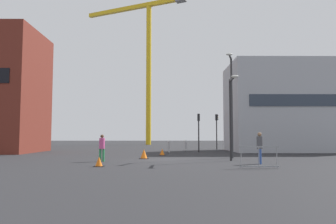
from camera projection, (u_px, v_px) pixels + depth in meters
name	position (u px, v px, depth m)	size (l,w,h in m)	color
ground	(169.00, 160.00, 21.05)	(160.00, 160.00, 0.00)	#28282B
office_block	(292.00, 108.00, 33.34)	(12.94, 7.63, 9.00)	#A8AAB2
construction_crane	(146.00, 49.00, 57.92)	(18.89, 9.44, 25.88)	gold
streetlamp_tall	(231.00, 98.00, 22.74)	(0.71, 1.61, 7.21)	#2D2D30
streetlamp_short	(231.00, 110.00, 20.30)	(0.44, 1.85, 5.23)	#232326
traffic_light_corner	(217.00, 126.00, 37.03)	(0.38, 0.27, 4.05)	#232326
traffic_light_near	(199.00, 126.00, 31.26)	(0.26, 0.38, 3.72)	#232326
pedestrian_walking	(260.00, 145.00, 18.18)	(0.34, 0.34, 1.78)	#33519E
pedestrian_waiting	(102.00, 146.00, 19.81)	(0.34, 0.34, 1.66)	#2D844C
safety_barrier_mid_span	(259.00, 157.00, 15.70)	(1.94, 0.12, 1.08)	gray
safety_barrier_right_run	(186.00, 146.00, 33.54)	(0.13, 1.86, 1.08)	gray
safety_barrier_front	(169.00, 147.00, 29.92)	(0.17, 2.46, 1.08)	#9EA0A5
traffic_cone_striped	(144.00, 154.00, 22.30)	(0.65, 0.65, 0.66)	black
traffic_cone_orange	(162.00, 152.00, 26.22)	(0.53, 0.53, 0.53)	black
traffic_cone_by_barrier	(99.00, 162.00, 16.60)	(0.52, 0.52, 0.52)	black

